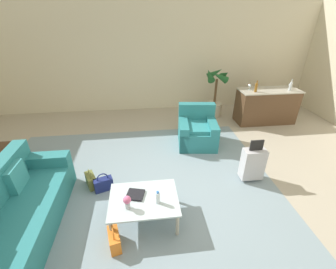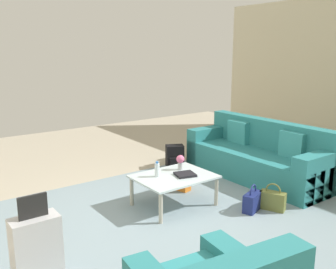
{
  "view_description": "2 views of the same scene",
  "coord_description": "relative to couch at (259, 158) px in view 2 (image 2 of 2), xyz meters",
  "views": [
    {
      "loc": [
        -0.34,
        -2.93,
        2.79
      ],
      "look_at": [
        0.05,
        0.28,
        1.02
      ],
      "focal_mm": 24.0,
      "sensor_mm": 36.0,
      "label": 1
    },
    {
      "loc": [
        2.4,
        3.19,
        2.02
      ],
      "look_at": [
        -0.11,
        -0.23,
        1.05
      ],
      "focal_mm": 40.0,
      "sensor_mm": 36.0,
      "label": 2
    }
  ],
  "objects": [
    {
      "name": "area_rug",
      "position": [
        1.59,
        0.8,
        -0.31
      ],
      "size": [
        5.2,
        4.4,
        0.01
      ],
      "primitive_type": "cube",
      "color": "gray",
      "rests_on": "ground"
    },
    {
      "name": "coffee_table_book",
      "position": [
        1.67,
        0.18,
        0.12
      ],
      "size": [
        0.3,
        0.28,
        0.03
      ],
      "primitive_type": "cube",
      "rotation": [
        0.0,
        0.0,
        -0.26
      ],
      "color": "black",
      "rests_on": "coffee_table"
    },
    {
      "name": "backpack_black",
      "position": [
        0.8,
        -1.19,
        -0.12
      ],
      "size": [
        0.36,
        0.34,
        0.4
      ],
      "color": "black",
      "rests_on": "ground"
    },
    {
      "name": "handbag_navy",
      "position": [
        1.09,
        0.83,
        -0.18
      ],
      "size": [
        0.35,
        0.24,
        0.36
      ],
      "color": "navy",
      "rests_on": "ground"
    },
    {
      "name": "ground_plane",
      "position": [
        2.19,
        0.6,
        -0.31
      ],
      "size": [
        12.0,
        12.0,
        0.0
      ],
      "primitive_type": "plane",
      "color": "#A89E89"
    },
    {
      "name": "flower_vase",
      "position": [
        1.57,
        -0.05,
        0.22
      ],
      "size": [
        0.11,
        0.11,
        0.21
      ],
      "color": "#B2B7BC",
      "rests_on": "coffee_table"
    },
    {
      "name": "handbag_orange",
      "position": [
        1.38,
        -0.31,
        -0.18
      ],
      "size": [
        0.21,
        0.34,
        0.36
      ],
      "color": "orange",
      "rests_on": "ground"
    },
    {
      "name": "water_bottle",
      "position": [
        1.99,
        0.0,
        0.19
      ],
      "size": [
        0.06,
        0.06,
        0.2
      ],
      "color": "silver",
      "rests_on": "coffee_table"
    },
    {
      "name": "coffee_table",
      "position": [
        1.79,
        0.1,
        0.05
      ],
      "size": [
        1.0,
        0.76,
        0.41
      ],
      "color": "silver",
      "rests_on": "ground"
    },
    {
      "name": "suitcase_silver",
      "position": [
        3.79,
        0.8,
        0.04
      ],
      "size": [
        0.4,
        0.22,
        0.85
      ],
      "color": "#B7B7BC",
      "rests_on": "ground"
    },
    {
      "name": "couch",
      "position": [
        0.0,
        0.0,
        0.0
      ],
      "size": [
        0.87,
        2.4,
        0.91
      ],
      "color": "teal",
      "rests_on": "ground"
    },
    {
      "name": "handbag_olive",
      "position": [
        0.85,
        0.96,
        -0.18
      ],
      "size": [
        0.26,
        0.35,
        0.36
      ],
      "color": "olive",
      "rests_on": "ground"
    }
  ]
}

